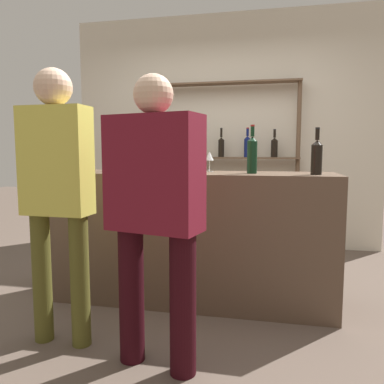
% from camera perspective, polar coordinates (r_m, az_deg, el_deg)
% --- Properties ---
extents(ground_plane, '(16.00, 16.00, 0.00)m').
position_cam_1_polar(ground_plane, '(3.07, 0.00, -15.98)').
color(ground_plane, brown).
extents(bar_counter, '(2.13, 0.57, 1.00)m').
position_cam_1_polar(bar_counter, '(2.92, 0.00, -6.85)').
color(bar_counter, brown).
rests_on(bar_counter, ground_plane).
extents(back_wall, '(3.73, 0.12, 2.80)m').
position_cam_1_polar(back_wall, '(4.71, 4.78, 9.11)').
color(back_wall, beige).
rests_on(back_wall, ground_plane).
extents(back_shelf, '(1.83, 0.18, 1.97)m').
position_cam_1_polar(back_shelf, '(4.52, 4.49, 7.65)').
color(back_shelf, brown).
rests_on(back_shelf, ground_plane).
extents(counter_bottle_0, '(0.07, 0.07, 0.36)m').
position_cam_1_polar(counter_bottle_0, '(2.95, 0.13, 5.78)').
color(counter_bottle_0, brown).
rests_on(counter_bottle_0, bar_counter).
extents(counter_bottle_1, '(0.08, 0.08, 0.32)m').
position_cam_1_polar(counter_bottle_1, '(2.71, 18.46, 5.19)').
color(counter_bottle_1, black).
rests_on(counter_bottle_1, bar_counter).
extents(counter_bottle_2, '(0.07, 0.07, 0.35)m').
position_cam_1_polar(counter_bottle_2, '(2.75, 9.15, 5.73)').
color(counter_bottle_2, black).
rests_on(counter_bottle_2, bar_counter).
extents(counter_bottle_3, '(0.07, 0.07, 0.37)m').
position_cam_1_polar(counter_bottle_3, '(3.05, -11.04, 5.75)').
color(counter_bottle_3, black).
rests_on(counter_bottle_3, bar_counter).
extents(wine_glass, '(0.07, 0.07, 0.16)m').
position_cam_1_polar(wine_glass, '(2.94, 2.66, 5.37)').
color(wine_glass, silver).
rests_on(wine_glass, bar_counter).
extents(ice_bucket, '(0.20, 0.20, 0.24)m').
position_cam_1_polar(ice_bucket, '(3.12, -16.69, 5.20)').
color(ice_bucket, black).
rests_on(ice_bucket, bar_counter).
extents(cork_jar, '(0.14, 0.14, 0.15)m').
position_cam_1_polar(cork_jar, '(2.78, -6.49, 4.40)').
color(cork_jar, silver).
rests_on(cork_jar, bar_counter).
extents(customer_center, '(0.53, 0.32, 1.55)m').
position_cam_1_polar(customer_center, '(1.95, -5.61, -1.82)').
color(customer_center, black).
rests_on(customer_center, ground_plane).
extents(customer_left, '(0.41, 0.21, 1.63)m').
position_cam_1_polar(customer_left, '(2.32, -19.88, 1.12)').
color(customer_left, brown).
rests_on(customer_left, ground_plane).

